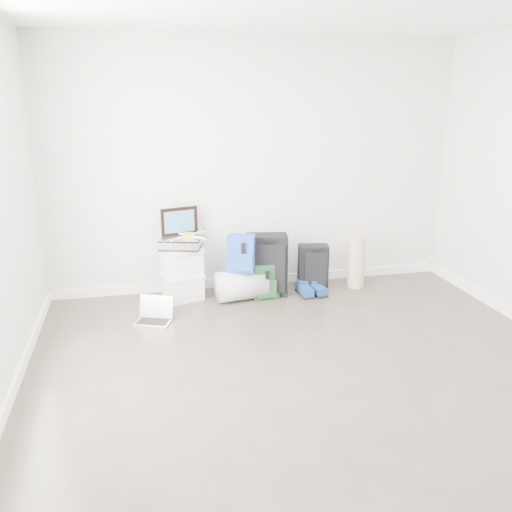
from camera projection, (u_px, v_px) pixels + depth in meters
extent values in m
plane|color=#383128|center=(330.00, 399.00, 3.92)|extent=(5.00, 5.00, 0.00)
cube|color=silver|center=(255.00, 167.00, 5.86)|extent=(4.50, 0.02, 2.70)
cube|color=white|center=(255.00, 280.00, 6.23)|extent=(4.50, 0.02, 0.10)
cube|color=silver|center=(183.00, 288.00, 5.78)|extent=(0.44, 0.39, 0.24)
cube|color=silver|center=(182.00, 275.00, 5.74)|extent=(0.47, 0.42, 0.04)
cube|color=silver|center=(182.00, 263.00, 5.70)|extent=(0.44, 0.39, 0.24)
cube|color=silver|center=(181.00, 250.00, 5.66)|extent=(0.47, 0.42, 0.04)
cube|color=#B2B2B7|center=(181.00, 243.00, 5.63)|extent=(0.47, 0.40, 0.12)
cube|color=black|center=(179.00, 221.00, 5.67)|extent=(0.39, 0.12, 0.30)
cube|color=#215687|center=(179.00, 222.00, 5.65)|extent=(0.32, 0.08, 0.23)
cube|color=gold|center=(189.00, 235.00, 5.61)|extent=(0.10, 0.10, 0.05)
cube|color=white|center=(197.00, 233.00, 5.70)|extent=(0.21, 0.17, 0.02)
cube|color=white|center=(180.00, 233.00, 5.68)|extent=(0.17, 0.21, 0.02)
cube|color=white|center=(180.00, 238.00, 5.51)|extent=(0.21, 0.17, 0.02)
cube|color=white|center=(197.00, 237.00, 5.53)|extent=(0.17, 0.21, 0.02)
cylinder|color=#979AA0|center=(241.00, 285.00, 5.75)|extent=(0.57, 0.39, 0.33)
cube|color=#171E9B|center=(241.00, 253.00, 5.63)|extent=(0.32, 0.25, 0.39)
cube|color=#171E9B|center=(243.00, 262.00, 5.56)|extent=(0.21, 0.12, 0.18)
cube|color=black|center=(267.00, 265.00, 5.85)|extent=(0.47, 0.32, 0.67)
cube|color=black|center=(270.00, 269.00, 5.72)|extent=(0.33, 0.09, 0.54)
cube|color=black|center=(270.00, 240.00, 5.64)|extent=(0.13, 0.05, 0.03)
cube|color=#15391F|center=(265.00, 280.00, 5.80)|extent=(0.28, 0.18, 0.38)
cube|color=#15391F|center=(267.00, 289.00, 5.74)|extent=(0.20, 0.07, 0.18)
cube|color=black|center=(313.00, 267.00, 6.02)|extent=(0.36, 0.24, 0.51)
cube|color=black|center=(316.00, 270.00, 5.92)|extent=(0.24, 0.07, 0.41)
cube|color=black|center=(317.00, 250.00, 5.86)|extent=(0.11, 0.04, 0.02)
cube|color=black|center=(305.00, 294.00, 5.91)|extent=(0.13, 0.31, 0.03)
cube|color=#184895|center=(305.00, 289.00, 5.90)|extent=(0.12, 0.30, 0.07)
cube|color=black|center=(316.00, 293.00, 5.94)|extent=(0.18, 0.32, 0.03)
cube|color=#184895|center=(317.00, 288.00, 5.93)|extent=(0.17, 0.31, 0.07)
cylinder|color=gray|center=(356.00, 262.00, 6.09)|extent=(0.19, 0.19, 0.58)
cube|color=#B3B3B7|center=(153.00, 322.00, 5.20)|extent=(0.39, 0.34, 0.02)
cube|color=black|center=(153.00, 322.00, 5.20)|extent=(0.32, 0.25, 0.00)
cube|color=black|center=(156.00, 306.00, 5.27)|extent=(0.31, 0.13, 0.22)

